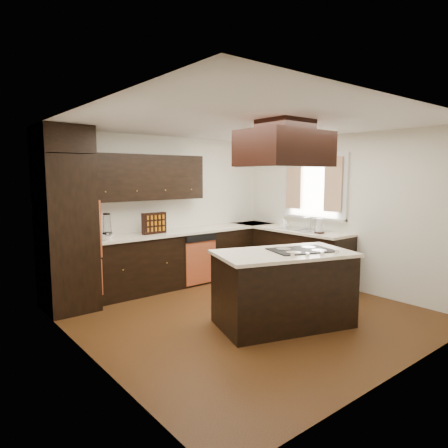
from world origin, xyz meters
The scene contains 30 objects.
floor centered at (0.00, 0.00, -0.01)m, with size 4.20×4.20×0.02m, color brown.
ceiling centered at (0.00, 0.00, 2.51)m, with size 4.20×4.20×0.02m, color silver.
wall_back centered at (0.00, 2.11, 1.25)m, with size 4.20×0.02×2.50m, color white.
wall_front centered at (0.00, -2.11, 1.25)m, with size 4.20×0.02×2.50m, color white.
wall_left centered at (-2.11, 0.00, 1.25)m, with size 0.02×4.20×2.50m, color white.
wall_right centered at (2.11, 0.00, 1.25)m, with size 0.02×4.20×2.50m, color white.
oven_column centered at (-1.78, 1.71, 1.06)m, with size 0.65×0.75×2.12m, color black.
wall_oven_face centered at (-1.43, 1.71, 1.12)m, with size 0.05×0.62×0.78m, color #CB5C34.
base_cabinets_back centered at (0.03, 1.80, 0.44)m, with size 2.93×0.60×0.88m, color black.
base_cabinets_right centered at (1.80, 0.90, 0.44)m, with size 0.60×2.40×0.88m, color black.
countertop_back centered at (0.03, 1.79, 0.90)m, with size 2.93×0.63×0.04m, color #FFEED0.
countertop_right centered at (1.79, 0.90, 0.90)m, with size 0.63×2.40×0.04m, color #FFEED0.
upper_cabinets centered at (-0.43, 1.93, 1.81)m, with size 2.00×0.34×0.72m, color black.
dishwasher_front centered at (0.33, 1.50, 0.40)m, with size 0.60×0.05×0.72m, color #CB5C34.
window_frame centered at (2.07, 0.55, 1.65)m, with size 0.06×1.32×1.12m, color silver.
window_pane centered at (2.10, 0.55, 1.65)m, with size 0.00×1.20×1.00m, color white.
curtain_left centered at (2.01, 0.13, 1.70)m, with size 0.02×0.34×0.90m, color beige.
curtain_right centered at (2.01, 0.97, 1.70)m, with size 0.02×0.34×0.90m, color beige.
sink_rim centered at (1.80, 0.55, 0.92)m, with size 0.52×0.84×0.01m, color silver.
island centered at (0.10, -0.57, 0.44)m, with size 1.59×0.87×0.88m, color black.
island_top centered at (0.10, -0.57, 0.90)m, with size 1.65×0.93×0.04m, color #FFEED0.
cooktop centered at (0.33, -0.64, 0.93)m, with size 0.75×0.50×0.01m, color black.
range_hood centered at (0.10, -0.55, 2.16)m, with size 1.05×0.72×0.42m, color black.
hood_duct centered at (0.10, -0.55, 2.44)m, with size 0.55×0.50×0.13m, color black.
blender_base centered at (-1.19, 1.71, 0.97)m, with size 0.15×0.15×0.10m, color silver.
blender_pitcher centered at (-1.19, 1.71, 1.15)m, with size 0.13×0.13×0.26m, color silver.
spice_rack centered at (-0.39, 1.76, 1.09)m, with size 0.41×0.10×0.34m, color black.
mixing_bowl centered at (-1.26, 1.71, 0.95)m, with size 0.25×0.25×0.06m, color silver.
soap_bottle centered at (1.77, 0.99, 1.02)m, with size 0.09×0.09×0.20m, color silver.
paper_towel centered at (1.69, 0.13, 1.04)m, with size 0.11×0.11×0.24m, color silver.
Camera 1 is at (-3.48, -3.83, 1.86)m, focal length 32.00 mm.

